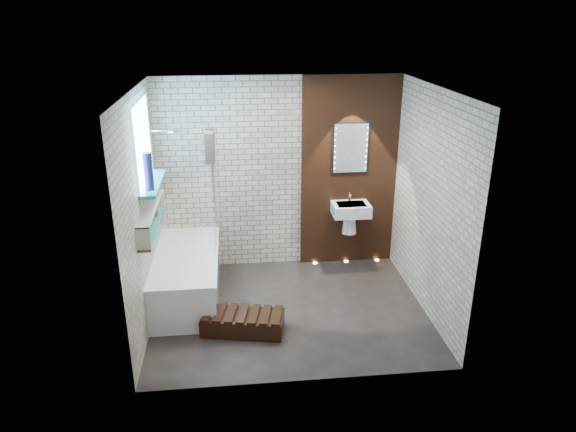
{
  "coord_description": "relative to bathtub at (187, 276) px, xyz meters",
  "views": [
    {
      "loc": [
        -0.6,
        -5.44,
        3.35
      ],
      "look_at": [
        0.0,
        0.15,
        1.15
      ],
      "focal_mm": 32.87,
      "sensor_mm": 36.0,
      "label": 1
    }
  ],
  "objects": [
    {
      "name": "display_niche",
      "position": [
        -0.31,
        -0.3,
        0.91
      ],
      "size": [
        0.14,
        1.3,
        0.26
      ],
      "color": "teal",
      "rests_on": "room_shell"
    },
    {
      "name": "room_shell",
      "position": [
        1.22,
        -0.45,
        1.01
      ],
      "size": [
        3.24,
        3.2,
        2.6
      ],
      "color": "tan",
      "rests_on": "ground"
    },
    {
      "name": "led_mirror",
      "position": [
        2.17,
        0.78,
        1.36
      ],
      "size": [
        0.5,
        0.02,
        0.7
      ],
      "color": "black",
      "rests_on": "walnut_panel"
    },
    {
      "name": "clerestory_window",
      "position": [
        -0.34,
        -0.1,
        1.61
      ],
      "size": [
        0.18,
        1.0,
        0.94
      ],
      "color": "#7FADE0",
      "rests_on": "room_shell"
    },
    {
      "name": "walnut_panel",
      "position": [
        2.17,
        0.82,
        1.01
      ],
      "size": [
        1.3,
        0.06,
        2.6
      ],
      "primitive_type": "cube",
      "color": "black",
      "rests_on": "ground"
    },
    {
      "name": "sill_vases",
      "position": [
        -0.28,
        -0.38,
        1.46
      ],
      "size": [
        0.1,
        0.1,
        0.41
      ],
      "color": "#15163C",
      "rests_on": "clerestory_window"
    },
    {
      "name": "shower_head",
      "position": [
        -0.08,
        0.5,
        1.71
      ],
      "size": [
        0.18,
        0.18,
        0.02
      ],
      "primitive_type": "cylinder",
      "color": "silver",
      "rests_on": "room_shell"
    },
    {
      "name": "ground",
      "position": [
        1.22,
        -0.45,
        -0.29
      ],
      "size": [
        3.2,
        3.2,
        0.0
      ],
      "primitive_type": "plane",
      "color": "black",
      "rests_on": "ground"
    },
    {
      "name": "floor_uplights",
      "position": [
        2.17,
        0.75,
        -0.29
      ],
      "size": [
        0.96,
        0.06,
        0.01
      ],
      "color": "#FFD899",
      "rests_on": "ground"
    },
    {
      "name": "bath_screen",
      "position": [
        0.35,
        0.44,
        0.99
      ],
      "size": [
        0.01,
        0.78,
        1.4
      ],
      "primitive_type": "cube",
      "color": "white",
      "rests_on": "bathtub"
    },
    {
      "name": "walnut_step",
      "position": [
        0.66,
        -0.83,
        -0.19
      ],
      "size": [
        0.96,
        0.57,
        0.2
      ],
      "primitive_type": "cube",
      "rotation": [
        0.0,
        0.0,
        -0.2
      ],
      "color": "black",
      "rests_on": "ground"
    },
    {
      "name": "bathtub",
      "position": [
        0.0,
        0.0,
        0.0
      ],
      "size": [
        0.79,
        1.74,
        0.7
      ],
      "color": "white",
      "rests_on": "ground"
    },
    {
      "name": "niche_bottles",
      "position": [
        -0.31,
        -0.36,
        0.87
      ],
      "size": [
        0.05,
        0.69,
        0.14
      ],
      "color": "maroon",
      "rests_on": "display_niche"
    },
    {
      "name": "towel",
      "position": [
        0.35,
        0.26,
        1.56
      ],
      "size": [
        0.11,
        0.28,
        0.36
      ],
      "primitive_type": "cube",
      "color": "black",
      "rests_on": "bath_screen"
    },
    {
      "name": "washbasin",
      "position": [
        2.17,
        0.62,
        0.5
      ],
      "size": [
        0.5,
        0.36,
        0.58
      ],
      "color": "white",
      "rests_on": "walnut_panel"
    }
  ]
}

